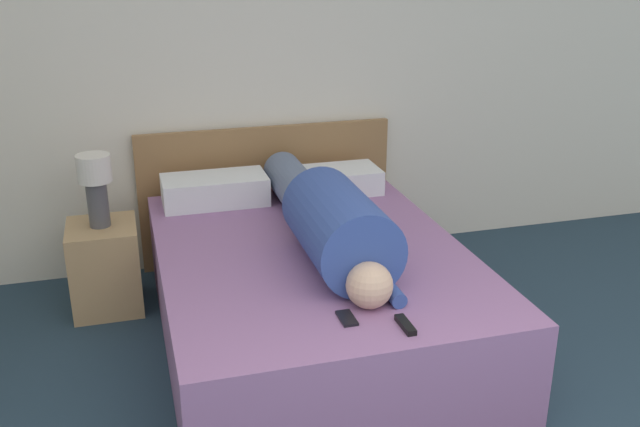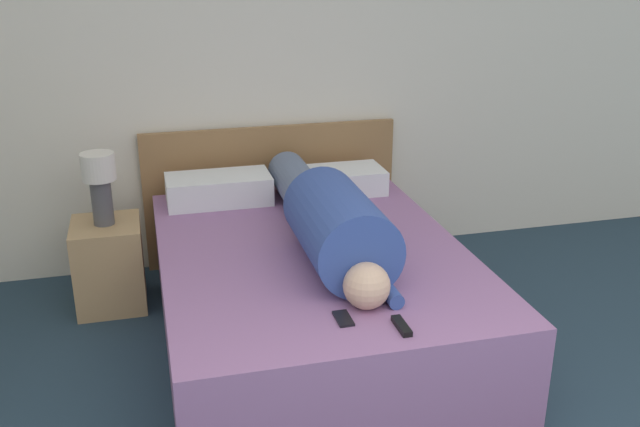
# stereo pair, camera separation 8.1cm
# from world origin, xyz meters

# --- Properties ---
(wall_back) EXTENTS (6.27, 0.06, 2.60)m
(wall_back) POSITION_xyz_m (0.00, 3.69, 1.30)
(wall_back) COLOR silver
(wall_back) RESTS_ON ground_plane
(bed) EXTENTS (1.54, 2.08, 0.54)m
(bed) POSITION_xyz_m (-0.16, 2.48, 0.27)
(bed) COLOR #936699
(bed) RESTS_ON ground_plane
(headboard) EXTENTS (1.66, 0.04, 0.91)m
(headboard) POSITION_xyz_m (-0.16, 3.62, 0.46)
(headboard) COLOR olive
(headboard) RESTS_ON ground_plane
(nightstand) EXTENTS (0.39, 0.42, 0.51)m
(nightstand) POSITION_xyz_m (-1.21, 3.18, 0.26)
(nightstand) COLOR tan
(nightstand) RESTS_ON ground_plane
(table_lamp) EXTENTS (0.19, 0.19, 0.42)m
(table_lamp) POSITION_xyz_m (-1.21, 3.18, 0.77)
(table_lamp) COLOR #4C4C51
(table_lamp) RESTS_ON nightstand
(person_lying) EXTENTS (0.40, 1.76, 0.40)m
(person_lying) POSITION_xyz_m (-0.08, 2.45, 0.71)
(person_lying) COLOR #DBB293
(person_lying) RESTS_ON bed
(pillow_near_headboard) EXTENTS (0.62, 0.32, 0.17)m
(pillow_near_headboard) POSITION_xyz_m (-0.54, 3.31, 0.62)
(pillow_near_headboard) COLOR white
(pillow_near_headboard) RESTS_ON bed
(pillow_second) EXTENTS (0.59, 0.32, 0.15)m
(pillow_second) POSITION_xyz_m (0.20, 3.31, 0.61)
(pillow_second) COLOR white
(pillow_second) RESTS_ON bed
(tv_remote) EXTENTS (0.04, 0.15, 0.02)m
(tv_remote) POSITION_xyz_m (0.00, 1.60, 0.55)
(tv_remote) COLOR black
(tv_remote) RESTS_ON bed
(cell_phone) EXTENTS (0.06, 0.13, 0.01)m
(cell_phone) POSITION_xyz_m (-0.21, 1.73, 0.55)
(cell_phone) COLOR black
(cell_phone) RESTS_ON bed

